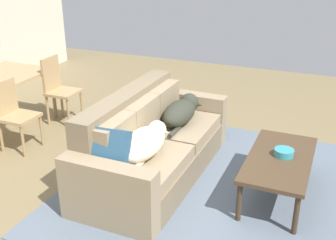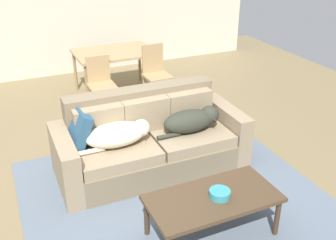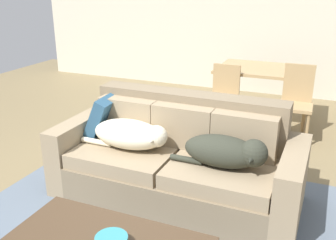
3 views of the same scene
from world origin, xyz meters
The scene contains 10 objects.
ground_plane centered at (0.00, 0.00, 0.00)m, with size 10.00×10.00×0.00m, color olive.
back_partition centered at (0.00, 4.00, 1.35)m, with size 8.00×0.12×2.70m, color beige.
area_rug centered at (0.30, -0.56, 0.01)m, with size 3.11×2.89×0.01m, color slate.
couch centered at (0.30, 0.17, 0.35)m, with size 2.21×0.96×0.92m.
dog_on_left_cushion centered at (-0.11, 0.04, 0.59)m, with size 0.85×0.36×0.26m.
dog_on_right_cushion centered at (0.78, 0.01, 0.60)m, with size 0.80×0.35×0.28m.
throw_pillow_by_left_arm centered at (-0.51, 0.23, 0.65)m, with size 0.12×0.42×0.42m, color #294D69.
dining_table centered at (0.65, 2.59, 0.68)m, with size 1.30×0.93×0.74m.
dining_chair_near_left centered at (0.23, 1.98, 0.48)m, with size 0.40×0.40×0.86m.
dining_chair_near_right centered at (1.14, 1.99, 0.52)m, with size 0.41×0.41×0.94m.
Camera 3 is at (1.44, -2.80, 1.91)m, focal length 41.28 mm.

